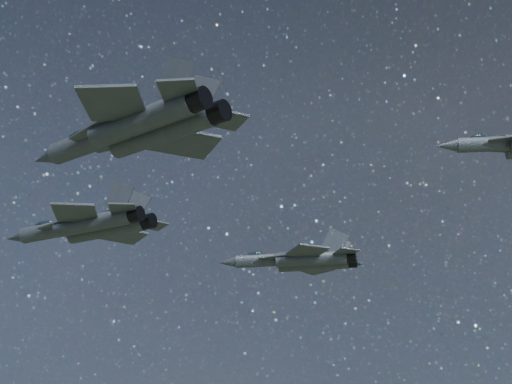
% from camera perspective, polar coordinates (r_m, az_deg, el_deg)
% --- Properties ---
extents(jet_lead, '(18.81, 13.33, 4.78)m').
position_cam_1_polar(jet_lead, '(80.96, -12.09, -2.40)').
color(jet_lead, '#363E44').
extents(jet_left, '(16.91, 11.54, 4.25)m').
position_cam_1_polar(jet_left, '(90.01, 3.28, -4.96)').
color(jet_left, '#363E44').
extents(jet_right, '(20.13, 13.86, 5.05)m').
position_cam_1_polar(jet_right, '(59.83, -8.66, 4.64)').
color(jet_right, '#363E44').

